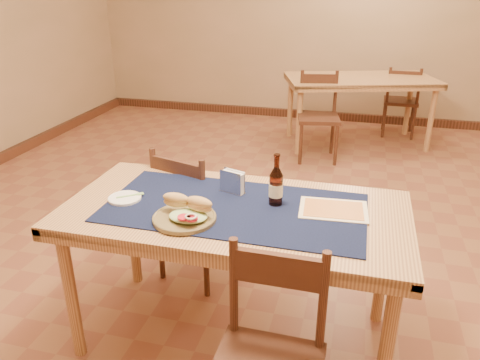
% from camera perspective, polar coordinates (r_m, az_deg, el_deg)
% --- Properties ---
extents(room, '(6.04, 7.04, 2.84)m').
position_cam_1_polar(room, '(2.75, 3.87, 16.37)').
color(room, brown).
rests_on(room, ground).
extents(main_table, '(1.60, 0.80, 0.75)m').
position_cam_1_polar(main_table, '(2.22, -0.66, -5.32)').
color(main_table, tan).
rests_on(main_table, ground).
extents(placemat, '(1.20, 0.60, 0.01)m').
position_cam_1_polar(placemat, '(2.18, -0.67, -3.35)').
color(placemat, '#10193B').
rests_on(placemat, main_table).
extents(baseboard, '(6.00, 7.00, 0.10)m').
position_cam_1_polar(baseboard, '(3.20, 3.22, -8.35)').
color(baseboard, '#4C291B').
rests_on(baseboard, ground).
extents(back_table, '(1.73, 1.22, 0.75)m').
position_cam_1_polar(back_table, '(5.33, 14.42, 11.16)').
color(back_table, tan).
rests_on(back_table, ground).
extents(chair_main_far, '(0.50, 0.50, 0.86)m').
position_cam_1_polar(chair_main_far, '(2.81, -5.56, -3.93)').
color(chair_main_far, '#4C291B').
rests_on(chair_main_far, ground).
extents(chair_back_near, '(0.47, 0.47, 0.88)m').
position_cam_1_polar(chair_back_near, '(4.85, 9.52, 7.84)').
color(chair_back_near, '#4C291B').
rests_on(chair_back_near, ground).
extents(chair_back_far, '(0.39, 0.39, 0.82)m').
position_cam_1_polar(chair_back_far, '(5.83, 19.04, 9.18)').
color(chair_back_far, '#4C291B').
rests_on(chair_back_far, ground).
extents(sandwich_plate, '(0.28, 0.28, 0.11)m').
position_cam_1_polar(sandwich_plate, '(2.06, -6.60, -4.13)').
color(sandwich_plate, brown).
rests_on(sandwich_plate, placemat).
extents(side_plate, '(0.16, 0.16, 0.01)m').
position_cam_1_polar(side_plate, '(2.31, -13.89, -2.13)').
color(side_plate, white).
rests_on(side_plate, placemat).
extents(fork, '(0.11, 0.09, 0.00)m').
position_cam_1_polar(fork, '(2.32, -13.00, -1.81)').
color(fork, '#8CC96E').
rests_on(fork, side_plate).
extents(beer_bottle, '(0.07, 0.07, 0.25)m').
position_cam_1_polar(beer_bottle, '(2.17, 4.40, -0.73)').
color(beer_bottle, '#40160B').
rests_on(beer_bottle, placemat).
extents(napkin_holder, '(0.14, 0.09, 0.12)m').
position_cam_1_polar(napkin_holder, '(2.30, -0.93, -0.28)').
color(napkin_holder, silver).
rests_on(napkin_holder, placemat).
extents(menu_card, '(0.32, 0.25, 0.01)m').
position_cam_1_polar(menu_card, '(2.19, 11.32, -3.53)').
color(menu_card, '#F7E7BA').
rests_on(menu_card, placemat).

